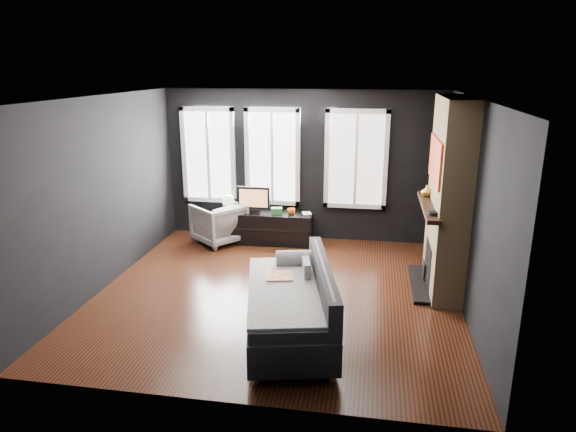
% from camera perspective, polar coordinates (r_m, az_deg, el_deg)
% --- Properties ---
extents(floor, '(5.00, 5.00, 0.00)m').
position_cam_1_polar(floor, '(7.34, -1.17, -8.51)').
color(floor, black).
rests_on(floor, ground).
extents(ceiling, '(5.00, 5.00, 0.00)m').
position_cam_1_polar(ceiling, '(6.67, -1.31, 13.04)').
color(ceiling, white).
rests_on(ceiling, ground).
extents(wall_back, '(5.00, 0.02, 2.70)m').
position_cam_1_polar(wall_back, '(9.29, 1.65, 5.59)').
color(wall_back, black).
rests_on(wall_back, ground).
extents(wall_left, '(0.02, 5.00, 2.70)m').
position_cam_1_polar(wall_left, '(7.73, -19.77, 2.42)').
color(wall_left, black).
rests_on(wall_left, ground).
extents(wall_right, '(0.02, 5.00, 2.70)m').
position_cam_1_polar(wall_right, '(6.88, 19.69, 0.77)').
color(wall_right, black).
rests_on(wall_right, ground).
extents(windows, '(4.00, 0.16, 1.76)m').
position_cam_1_polar(windows, '(9.18, -1.17, 11.96)').
color(windows, white).
rests_on(windows, wall_back).
extents(fireplace, '(0.70, 1.62, 2.70)m').
position_cam_1_polar(fireplace, '(7.42, 17.42, 2.07)').
color(fireplace, '#93724C').
rests_on(fireplace, floor).
extents(sofa, '(1.47, 2.27, 0.90)m').
position_cam_1_polar(sofa, '(6.06, 0.13, -9.45)').
color(sofa, black).
rests_on(sofa, floor).
extents(stripe_pillow, '(0.15, 0.34, 0.33)m').
position_cam_1_polar(stripe_pillow, '(6.31, 2.06, -6.38)').
color(stripe_pillow, gray).
rests_on(stripe_pillow, sofa).
extents(armchair, '(1.06, 1.07, 0.80)m').
position_cam_1_polar(armchair, '(9.30, -7.70, -0.56)').
color(armchair, silver).
rests_on(armchair, floor).
extents(media_console, '(1.64, 0.55, 0.56)m').
position_cam_1_polar(media_console, '(9.27, -2.36, -1.28)').
color(media_console, black).
rests_on(media_console, floor).
extents(monitor, '(0.59, 0.14, 0.53)m').
position_cam_1_polar(monitor, '(9.16, -3.82, 2.02)').
color(monitor, black).
rests_on(monitor, media_console).
extents(desk_fan, '(0.24, 0.24, 0.30)m').
position_cam_1_polar(desk_fan, '(9.31, -6.64, 1.48)').
color(desk_fan, '#A3A3A3').
rests_on(desk_fan, media_console).
extents(mug, '(0.17, 0.15, 0.14)m').
position_cam_1_polar(mug, '(9.05, 0.36, 0.60)').
color(mug, '#D65613').
rests_on(mug, media_console).
extents(book, '(0.15, 0.06, 0.21)m').
position_cam_1_polar(book, '(9.08, 1.63, 0.87)').
color(book, tan).
rests_on(book, media_console).
extents(storage_box, '(0.22, 0.17, 0.11)m').
position_cam_1_polar(storage_box, '(9.10, -1.28, 0.59)').
color(storage_box, '#347337').
rests_on(storage_box, media_console).
extents(mantel_vase, '(0.21, 0.21, 0.16)m').
position_cam_1_polar(mantel_vase, '(7.83, 15.17, 2.69)').
color(mantel_vase, orange).
rests_on(mantel_vase, fireplace).
extents(mantel_clock, '(0.17, 0.17, 0.04)m').
position_cam_1_polar(mantel_clock, '(6.88, 15.86, 0.28)').
color(mantel_clock, black).
rests_on(mantel_clock, fireplace).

